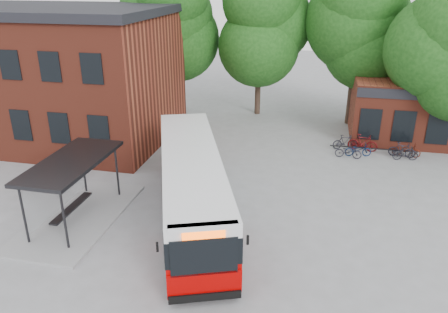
% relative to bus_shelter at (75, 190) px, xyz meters
% --- Properties ---
extents(ground, '(100.00, 100.00, 0.00)m').
position_rel_bus_shelter_xyz_m(ground, '(4.50, 1.00, -1.45)').
color(ground, gray).
extents(station_building, '(18.40, 10.40, 8.50)m').
position_rel_bus_shelter_xyz_m(station_building, '(-8.50, 10.00, 2.80)').
color(station_building, maroon).
rests_on(station_building, ground).
extents(bus_shelter, '(3.60, 7.00, 2.90)m').
position_rel_bus_shelter_xyz_m(bus_shelter, '(0.00, 0.00, 0.00)').
color(bus_shelter, '#252528').
rests_on(bus_shelter, ground).
extents(bike_rail, '(5.20, 0.10, 0.38)m').
position_rel_bus_shelter_xyz_m(bike_rail, '(13.78, 11.00, -1.26)').
color(bike_rail, '#252528').
rests_on(bike_rail, ground).
extents(tree_0, '(7.92, 7.92, 11.00)m').
position_rel_bus_shelter_xyz_m(tree_0, '(-1.50, 17.00, 4.05)').
color(tree_0, '#154111').
rests_on(tree_0, ground).
extents(tree_1, '(7.92, 7.92, 10.40)m').
position_rel_bus_shelter_xyz_m(tree_1, '(5.50, 18.00, 3.75)').
color(tree_1, '#154111').
rests_on(tree_1, ground).
extents(tree_2, '(7.92, 7.92, 11.00)m').
position_rel_bus_shelter_xyz_m(tree_2, '(12.50, 17.00, 4.05)').
color(tree_2, '#154111').
rests_on(tree_2, ground).
extents(tree_3, '(7.04, 7.04, 9.28)m').
position_rel_bus_shelter_xyz_m(tree_3, '(17.50, 13.00, 3.19)').
color(tree_3, '#154111').
rests_on(tree_3, ground).
extents(city_bus, '(6.64, 12.24, 3.07)m').
position_rel_bus_shelter_xyz_m(city_bus, '(5.00, 1.33, 0.09)').
color(city_bus, '#9F0000').
rests_on(city_bus, ground).
extents(bicycle_0, '(1.60, 0.67, 0.82)m').
position_rel_bus_shelter_xyz_m(bicycle_0, '(12.24, 10.01, -1.04)').
color(bicycle_0, '#21202A').
rests_on(bicycle_0, ground).
extents(bicycle_1, '(1.64, 0.92, 0.95)m').
position_rel_bus_shelter_xyz_m(bicycle_1, '(12.08, 11.51, -0.98)').
color(bicycle_1, '#22212B').
rests_on(bicycle_1, ground).
extents(bicycle_2, '(1.66, 0.81, 0.83)m').
position_rel_bus_shelter_xyz_m(bicycle_2, '(12.83, 10.44, -1.03)').
color(bicycle_2, '#071D48').
rests_on(bicycle_2, ground).
extents(bicycle_3, '(1.87, 0.80, 1.09)m').
position_rel_bus_shelter_xyz_m(bicycle_3, '(13.16, 11.41, -0.91)').
color(bicycle_3, '#550D0F').
rests_on(bicycle_3, ground).
extents(bicycle_5, '(1.60, 0.68, 0.93)m').
position_rel_bus_shelter_xyz_m(bicycle_5, '(15.42, 10.87, -0.98)').
color(bicycle_5, black).
rests_on(bicycle_5, ground).
extents(bicycle_6, '(1.68, 0.78, 0.85)m').
position_rel_bus_shelter_xyz_m(bicycle_6, '(15.71, 11.02, -1.03)').
color(bicycle_6, '#52180C').
rests_on(bicycle_6, ground).
extents(bicycle_7, '(1.53, 0.60, 0.89)m').
position_rel_bus_shelter_xyz_m(bicycle_7, '(15.55, 10.39, -1.00)').
color(bicycle_7, black).
rests_on(bicycle_7, ground).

